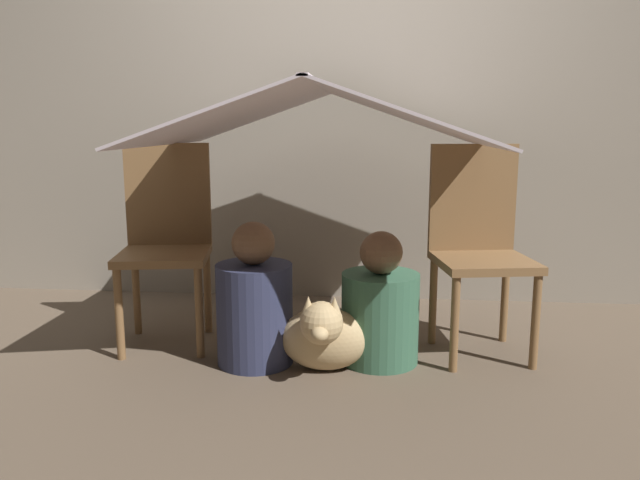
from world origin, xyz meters
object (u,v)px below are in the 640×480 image
(person_front, at_px, (255,306))
(dog, at_px, (324,335))
(chair_right, at_px, (479,241))
(person_second, at_px, (380,310))
(chair_left, at_px, (166,236))

(person_front, relative_size, dog, 1.68)
(dog, bearing_deg, chair_right, 26.99)
(chair_right, bearing_deg, person_second, -166.48)
(chair_left, relative_size, person_second, 1.62)
(chair_right, distance_m, person_front, 1.04)
(person_front, height_order, dog, person_front)
(dog, bearing_deg, person_second, 32.78)
(person_front, bearing_deg, person_second, 6.81)
(person_second, bearing_deg, dog, -147.22)
(person_second, height_order, dog, person_second)
(chair_right, height_order, person_second, chair_right)
(chair_right, bearing_deg, chair_left, 169.88)
(chair_left, distance_m, person_front, 0.59)
(chair_left, height_order, person_front, chair_left)
(chair_right, distance_m, person_second, 0.55)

